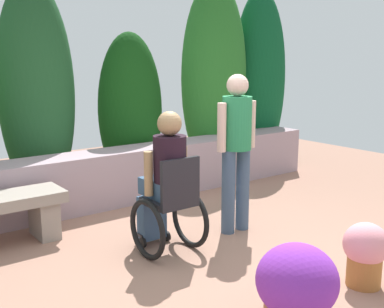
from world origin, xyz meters
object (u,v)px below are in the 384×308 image
object	(u,v)px
flower_pot_purple_near	(297,287)
flower_pot_small_foreground	(365,252)
person_standing_companion	(236,143)
person_in_wheelchair	(167,187)

from	to	relation	value
flower_pot_purple_near	flower_pot_small_foreground	distance (m)	0.88
person_standing_companion	flower_pot_small_foreground	world-z (taller)	person_standing_companion
flower_pot_purple_near	flower_pot_small_foreground	world-z (taller)	flower_pot_purple_near
flower_pot_small_foreground	flower_pot_purple_near	bearing A→B (deg)	-176.37
person_standing_companion	flower_pot_purple_near	distance (m)	1.94
person_in_wheelchair	flower_pot_small_foreground	size ratio (longest dim) A/B	2.55
person_standing_companion	flower_pot_purple_near	xyz separation A→B (m)	(-0.89, -1.59, -0.66)
person_in_wheelchair	person_standing_companion	size ratio (longest dim) A/B	0.82
person_in_wheelchair	person_standing_companion	world-z (taller)	person_standing_companion
person_standing_companion	person_in_wheelchair	bearing A→B (deg)	-179.95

